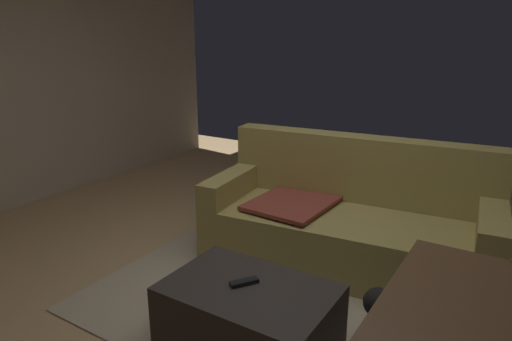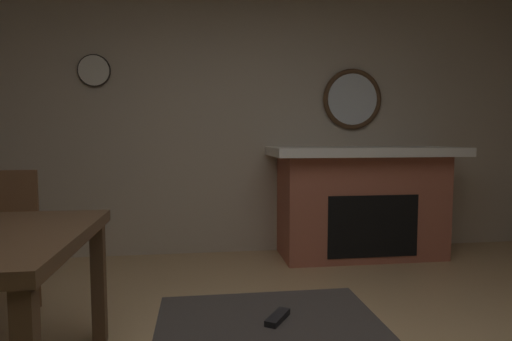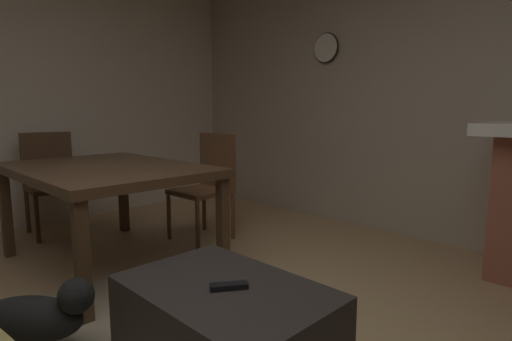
{
  "view_description": "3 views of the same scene",
  "coord_description": "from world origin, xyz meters",
  "px_view_note": "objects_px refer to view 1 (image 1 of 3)",
  "views": [
    {
      "loc": [
        1.27,
        -2.24,
        1.72
      ],
      "look_at": [
        0.18,
        -0.52,
        1.1
      ],
      "focal_mm": 32.14,
      "sensor_mm": 36.0,
      "label": 1
    },
    {
      "loc": [
        0.34,
        1.25,
        1.15
      ],
      "look_at": [
        0.08,
        -0.67,
        0.99
      ],
      "focal_mm": 29.32,
      "sensor_mm": 36.0,
      "label": 2
    },
    {
      "loc": [
        -1.19,
        0.66,
        1.13
      ],
      "look_at": [
        0.35,
        -0.88,
        0.81
      ],
      "focal_mm": 28.55,
      "sensor_mm": 36.0,
      "label": 3
    }
  ],
  "objects_px": {
    "couch": "(348,222)",
    "small_dog": "(408,314)",
    "tv_remote": "(244,282)",
    "ottoman_coffee_table": "(249,318)"
  },
  "relations": [
    {
      "from": "ottoman_coffee_table",
      "to": "tv_remote",
      "type": "bearing_deg",
      "value": 165.71
    },
    {
      "from": "couch",
      "to": "small_dog",
      "type": "distance_m",
      "value": 1.0
    },
    {
      "from": "couch",
      "to": "small_dog",
      "type": "xyz_separation_m",
      "value": [
        0.66,
        -0.74,
        -0.15
      ]
    },
    {
      "from": "couch",
      "to": "small_dog",
      "type": "bearing_deg",
      "value": -48.5
    },
    {
      "from": "tv_remote",
      "to": "small_dog",
      "type": "relative_size",
      "value": 0.31
    },
    {
      "from": "couch",
      "to": "tv_remote",
      "type": "relative_size",
      "value": 13.61
    },
    {
      "from": "couch",
      "to": "ottoman_coffee_table",
      "type": "xyz_separation_m",
      "value": [
        -0.08,
        -1.28,
        -0.13
      ]
    },
    {
      "from": "couch",
      "to": "ottoman_coffee_table",
      "type": "relative_size",
      "value": 2.38
    },
    {
      "from": "ottoman_coffee_table",
      "to": "tv_remote",
      "type": "distance_m",
      "value": 0.21
    },
    {
      "from": "tv_remote",
      "to": "small_dog",
      "type": "bearing_deg",
      "value": 67.74
    }
  ]
}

